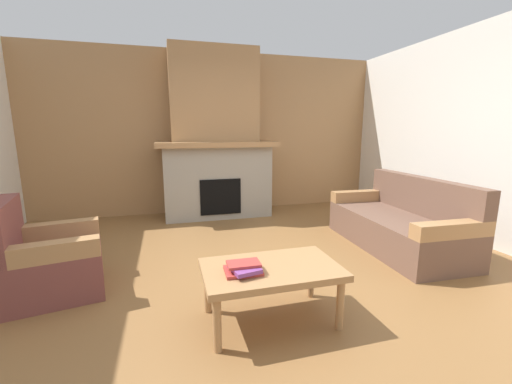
# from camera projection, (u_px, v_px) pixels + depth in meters

# --- Properties ---
(ground) EXTENTS (9.00, 9.00, 0.00)m
(ground) POSITION_uv_depth(u_px,v_px,m) (261.00, 284.00, 2.98)
(ground) COLOR brown
(wall_back_wood_panel) EXTENTS (6.00, 0.12, 2.70)m
(wall_back_wood_panel) POSITION_uv_depth(u_px,v_px,m) (212.00, 134.00, 5.56)
(wall_back_wood_panel) COLOR #A87A4C
(wall_back_wood_panel) RESTS_ON ground
(fireplace) EXTENTS (1.90, 0.82, 2.70)m
(fireplace) POSITION_uv_depth(u_px,v_px,m) (216.00, 145.00, 5.24)
(fireplace) COLOR gray
(fireplace) RESTS_ON ground
(couch) EXTENTS (0.92, 1.83, 0.85)m
(couch) POSITION_uv_depth(u_px,v_px,m) (400.00, 224.00, 3.89)
(couch) COLOR brown
(couch) RESTS_ON ground
(armchair) EXTENTS (0.89, 0.89, 0.85)m
(armchair) POSITION_uv_depth(u_px,v_px,m) (47.00, 261.00, 2.77)
(armchair) COLOR brown
(armchair) RESTS_ON ground
(coffee_table) EXTENTS (1.00, 0.60, 0.43)m
(coffee_table) POSITION_uv_depth(u_px,v_px,m) (271.00, 273.00, 2.35)
(coffee_table) COLOR #A87A4C
(coffee_table) RESTS_ON ground
(book_stack_near_edge) EXTENTS (0.26, 0.25, 0.07)m
(book_stack_near_edge) POSITION_uv_depth(u_px,v_px,m) (244.00, 268.00, 2.23)
(book_stack_near_edge) COLOR #B23833
(book_stack_near_edge) RESTS_ON coffee_table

